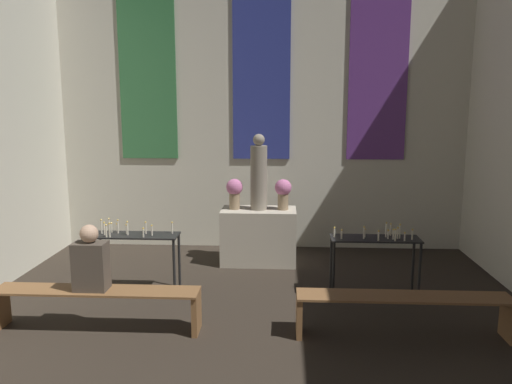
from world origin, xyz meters
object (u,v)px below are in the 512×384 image
(flower_vase_left, at_px, (234,191))
(pew_back_left, at_px, (97,300))
(flower_vase_right, at_px, (283,192))
(candle_rack_left, at_px, (135,243))
(altar, at_px, (259,236))
(pew_back_right, at_px, (403,306))
(candle_rack_right, at_px, (375,247))
(statue, at_px, (259,175))
(person_seated, at_px, (91,261))

(flower_vase_left, xyz_separation_m, pew_back_left, (-1.30, -2.53, -0.80))
(flower_vase_right, relative_size, candle_rack_left, 0.42)
(flower_vase_left, relative_size, flower_vase_right, 1.00)
(altar, relative_size, pew_back_right, 0.51)
(altar, distance_m, pew_back_left, 3.04)
(pew_back_right, bearing_deg, altar, 123.53)
(pew_back_left, bearing_deg, pew_back_right, 0.00)
(candle_rack_right, bearing_deg, statue, 139.90)
(flower_vase_left, relative_size, pew_back_left, 0.21)
(statue, bearing_deg, pew_back_left, -123.53)
(pew_back_left, bearing_deg, statue, 56.47)
(altar, relative_size, candle_rack_right, 1.02)
(flower_vase_right, relative_size, pew_back_right, 0.21)
(altar, distance_m, pew_back_right, 3.04)
(altar, relative_size, candle_rack_left, 1.02)
(altar, distance_m, flower_vase_left, 0.81)
(candle_rack_right, height_order, person_seated, person_seated)
(flower_vase_right, distance_m, candle_rack_right, 1.86)
(flower_vase_left, distance_m, candle_rack_right, 2.43)
(person_seated, bearing_deg, candle_rack_left, 83.84)
(candle_rack_left, height_order, person_seated, person_seated)
(candle_rack_left, bearing_deg, flower_vase_right, 34.06)
(flower_vase_left, distance_m, candle_rack_left, 1.87)
(statue, height_order, flower_vase_left, statue)
(person_seated, bearing_deg, candle_rack_right, 19.89)
(candle_rack_right, height_order, pew_back_left, candle_rack_right)
(flower_vase_left, relative_size, candle_rack_right, 0.42)
(candle_rack_left, bearing_deg, statue, 39.96)
(pew_back_right, bearing_deg, flower_vase_right, 117.12)
(candle_rack_right, bearing_deg, pew_back_right, -85.61)
(altar, relative_size, statue, 0.99)
(flower_vase_left, height_order, candle_rack_left, flower_vase_left)
(candle_rack_left, xyz_separation_m, pew_back_left, (-0.09, -1.20, -0.32))
(candle_rack_left, bearing_deg, pew_back_right, -20.12)
(altar, height_order, candle_rack_left, candle_rack_left)
(candle_rack_left, xyz_separation_m, pew_back_right, (3.27, -1.20, -0.32))
(candle_rack_left, distance_m, person_seated, 1.21)
(altar, height_order, statue, statue)
(flower_vase_right, distance_m, pew_back_right, 2.96)
(flower_vase_right, bearing_deg, person_seated, -129.71)
(flower_vase_left, height_order, pew_back_left, flower_vase_left)
(flower_vase_left, bearing_deg, altar, 0.00)
(altar, bearing_deg, candle_rack_right, -40.10)
(pew_back_right, distance_m, person_seated, 3.43)
(statue, height_order, person_seated, statue)
(candle_rack_left, bearing_deg, pew_back_left, -94.10)
(pew_back_left, bearing_deg, person_seated, 180.00)
(altar, distance_m, candle_rack_right, 2.09)
(pew_back_right, bearing_deg, flower_vase_left, 129.12)
(statue, xyz_separation_m, pew_back_left, (-1.68, -2.53, -1.07))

